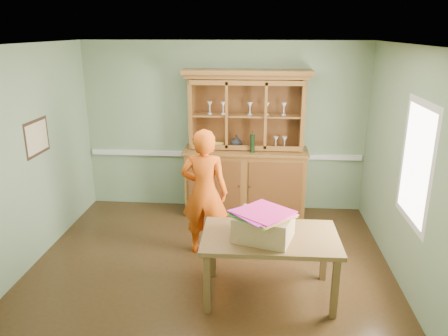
# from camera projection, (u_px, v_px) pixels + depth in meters

# --- Properties ---
(floor) EXTENTS (4.50, 4.50, 0.00)m
(floor) POSITION_uv_depth(u_px,v_px,m) (211.00, 266.00, 5.53)
(floor) COLOR #402814
(floor) RESTS_ON ground
(ceiling) EXTENTS (4.50, 4.50, 0.00)m
(ceiling) POSITION_uv_depth(u_px,v_px,m) (208.00, 44.00, 4.70)
(ceiling) COLOR white
(ceiling) RESTS_ON wall_back
(wall_back) EXTENTS (4.50, 0.00, 4.50)m
(wall_back) POSITION_uv_depth(u_px,v_px,m) (224.00, 127.00, 7.01)
(wall_back) COLOR gray
(wall_back) RESTS_ON floor
(wall_left) EXTENTS (0.00, 4.00, 4.00)m
(wall_left) POSITION_uv_depth(u_px,v_px,m) (26.00, 159.00, 5.30)
(wall_left) COLOR gray
(wall_left) RESTS_ON floor
(wall_right) EXTENTS (0.00, 4.00, 4.00)m
(wall_right) POSITION_uv_depth(u_px,v_px,m) (407.00, 169.00, 4.93)
(wall_right) COLOR gray
(wall_right) RESTS_ON floor
(wall_front) EXTENTS (4.50, 0.00, 4.50)m
(wall_front) POSITION_uv_depth(u_px,v_px,m) (178.00, 244.00, 3.22)
(wall_front) COLOR gray
(wall_front) RESTS_ON floor
(chair_rail) EXTENTS (4.41, 0.05, 0.08)m
(chair_rail) POSITION_uv_depth(u_px,v_px,m) (224.00, 155.00, 7.13)
(chair_rail) COLOR silver
(chair_rail) RESTS_ON wall_back
(framed_map) EXTENTS (0.03, 0.60, 0.46)m
(framed_map) POSITION_uv_depth(u_px,v_px,m) (37.00, 137.00, 5.52)
(framed_map) COLOR #311E13
(framed_map) RESTS_ON wall_left
(window_panel) EXTENTS (0.03, 0.96, 1.36)m
(window_panel) POSITION_uv_depth(u_px,v_px,m) (416.00, 164.00, 4.61)
(window_panel) COLOR silver
(window_panel) RESTS_ON wall_right
(china_hutch) EXTENTS (1.94, 0.64, 2.28)m
(china_hutch) POSITION_uv_depth(u_px,v_px,m) (245.00, 165.00, 6.91)
(china_hutch) COLOR brown
(china_hutch) RESTS_ON floor
(dining_table) EXTENTS (1.48, 0.91, 0.74)m
(dining_table) POSITION_uv_depth(u_px,v_px,m) (270.00, 243.00, 4.73)
(dining_table) COLOR brown
(dining_table) RESTS_ON floor
(cardboard_box) EXTENTS (0.68, 0.60, 0.27)m
(cardboard_box) POSITION_uv_depth(u_px,v_px,m) (264.00, 227.00, 4.60)
(cardboard_box) COLOR tan
(cardboard_box) RESTS_ON dining_table
(kite_stack) EXTENTS (0.70, 0.70, 0.05)m
(kite_stack) POSITION_uv_depth(u_px,v_px,m) (263.00, 213.00, 4.53)
(kite_stack) COLOR yellow
(kite_stack) RESTS_ON cardboard_box
(person) EXTENTS (0.64, 0.45, 1.69)m
(person) POSITION_uv_depth(u_px,v_px,m) (205.00, 193.00, 5.63)
(person) COLOR #DF500E
(person) RESTS_ON floor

